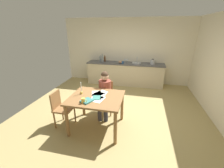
# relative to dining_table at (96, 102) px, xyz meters

# --- Properties ---
(ground_plane) EXTENTS (5.20, 5.20, 0.04)m
(ground_plane) POSITION_rel_dining_table_xyz_m (0.23, 0.73, -0.70)
(ground_plane) COLOR tan
(wall_back) EXTENTS (5.20, 0.12, 2.60)m
(wall_back) POSITION_rel_dining_table_xyz_m (0.23, 3.33, 0.62)
(wall_back) COLOR silver
(wall_back) RESTS_ON ground
(kitchen_counter) EXTENTS (3.08, 0.64, 0.90)m
(kitchen_counter) POSITION_rel_dining_table_xyz_m (0.23, 2.97, -0.23)
(kitchen_counter) COLOR beige
(kitchen_counter) RESTS_ON ground
(dining_table) EXTENTS (1.16, 0.97, 0.80)m
(dining_table) POSITION_rel_dining_table_xyz_m (0.00, 0.00, 0.00)
(dining_table) COLOR olive
(dining_table) RESTS_ON ground
(chair_at_table) EXTENTS (0.44, 0.44, 0.86)m
(chair_at_table) POSITION_rel_dining_table_xyz_m (0.02, 0.73, -0.20)
(chair_at_table) COLOR olive
(chair_at_table) RESTS_ON ground
(person_seated) EXTENTS (0.35, 0.61, 1.19)m
(person_seated) POSITION_rel_dining_table_xyz_m (0.03, 0.58, -0.00)
(person_seated) COLOR brown
(person_seated) RESTS_ON ground
(chair_side_empty) EXTENTS (0.40, 0.40, 0.85)m
(chair_side_empty) POSITION_rel_dining_table_xyz_m (-0.84, -0.08, -0.20)
(chair_side_empty) COLOR olive
(chair_side_empty) RESTS_ON ground
(coffee_mug) EXTENTS (0.12, 0.08, 0.10)m
(coffee_mug) POSITION_rel_dining_table_xyz_m (-0.16, -0.32, 0.17)
(coffee_mug) COLOR #F2CC4C
(coffee_mug) RESTS_ON dining_table
(candlestick) EXTENTS (0.06, 0.06, 0.28)m
(candlestick) POSITION_rel_dining_table_xyz_m (-0.38, 0.08, 0.20)
(candlestick) COLOR gold
(candlestick) RESTS_ON dining_table
(book_magazine) EXTENTS (0.27, 0.29, 0.03)m
(book_magazine) POSITION_rel_dining_table_xyz_m (-0.11, -0.24, 0.13)
(book_magazine) COLOR #367876
(book_magazine) RESTS_ON dining_table
(book_cookery) EXTENTS (0.20, 0.23, 0.02)m
(book_cookery) POSITION_rel_dining_table_xyz_m (0.03, -0.06, 0.13)
(book_cookery) COLOR teal
(book_cookery) RESTS_ON dining_table
(paper_letter) EXTENTS (0.22, 0.30, 0.00)m
(paper_letter) POSITION_rel_dining_table_xyz_m (0.07, 0.10, 0.12)
(paper_letter) COLOR white
(paper_letter) RESTS_ON dining_table
(paper_bill) EXTENTS (0.28, 0.34, 0.00)m
(paper_bill) POSITION_rel_dining_table_xyz_m (0.01, 0.00, 0.12)
(paper_bill) COLOR white
(paper_bill) RESTS_ON dining_table
(paper_envelope) EXTENTS (0.30, 0.35, 0.00)m
(paper_envelope) POSITION_rel_dining_table_xyz_m (-0.05, 0.17, 0.12)
(paper_envelope) COLOR white
(paper_envelope) RESTS_ON dining_table
(paper_receipt) EXTENTS (0.33, 0.36, 0.00)m
(paper_receipt) POSITION_rel_dining_table_xyz_m (0.04, 0.23, 0.12)
(paper_receipt) COLOR white
(paper_receipt) RESTS_ON dining_table
(paper_notice) EXTENTS (0.26, 0.33, 0.00)m
(paper_notice) POSITION_rel_dining_table_xyz_m (0.08, -0.10, 0.12)
(paper_notice) COLOR white
(paper_notice) RESTS_ON dining_table
(sink_unit) EXTENTS (0.36, 0.36, 0.24)m
(sink_unit) POSITION_rel_dining_table_xyz_m (0.69, 2.97, 0.24)
(sink_unit) COLOR #B2B7BC
(sink_unit) RESTS_ON kitchen_counter
(bottle_oil) EXTENTS (0.08, 0.08, 0.25)m
(bottle_oil) POSITION_rel_dining_table_xyz_m (-0.83, 3.07, 0.33)
(bottle_oil) COLOR #8C999E
(bottle_oil) RESTS_ON kitchen_counter
(bottle_vinegar) EXTENTS (0.06, 0.06, 0.32)m
(bottle_vinegar) POSITION_rel_dining_table_xyz_m (-0.72, 2.99, 0.36)
(bottle_vinegar) COLOR #8C999E
(bottle_vinegar) RESTS_ON kitchen_counter
(bottle_wine_red) EXTENTS (0.07, 0.07, 0.26)m
(bottle_wine_red) POSITION_rel_dining_table_xyz_m (-0.63, 3.04, 0.33)
(bottle_wine_red) COLOR #593319
(bottle_wine_red) RESTS_ON kitchen_counter
(mixing_bowl) EXTENTS (0.21, 0.21, 0.10)m
(mixing_bowl) POSITION_rel_dining_table_xyz_m (0.08, 2.91, 0.27)
(mixing_bowl) COLOR tan
(mixing_bowl) RESTS_ON kitchen_counter
(stovetop_kettle) EXTENTS (0.18, 0.18, 0.22)m
(stovetop_kettle) POSITION_rel_dining_table_xyz_m (1.30, 2.97, 0.32)
(stovetop_kettle) COLOR #B7BABF
(stovetop_kettle) RESTS_ON kitchen_counter
(wine_glass_near_sink) EXTENTS (0.07, 0.07, 0.15)m
(wine_glass_near_sink) POSITION_rel_dining_table_xyz_m (0.29, 3.12, 0.33)
(wine_glass_near_sink) COLOR silver
(wine_glass_near_sink) RESTS_ON kitchen_counter
(wine_glass_by_kettle) EXTENTS (0.07, 0.07, 0.15)m
(wine_glass_by_kettle) POSITION_rel_dining_table_xyz_m (0.20, 3.12, 0.33)
(wine_glass_by_kettle) COLOR silver
(wine_glass_by_kettle) RESTS_ON kitchen_counter
(teacup_on_counter) EXTENTS (0.12, 0.08, 0.10)m
(teacup_on_counter) POSITION_rel_dining_table_xyz_m (0.16, 2.82, 0.27)
(teacup_on_counter) COLOR #33598C
(teacup_on_counter) RESTS_ON kitchen_counter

